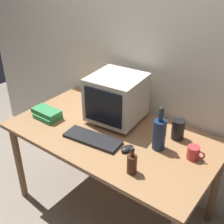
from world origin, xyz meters
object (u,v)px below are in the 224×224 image
bottle_short (132,163)px  book_stack (47,114)px  crt_monitor (117,98)px  mug (194,153)px  metal_canister (178,129)px  bottle_tall (159,133)px  keyboard (92,139)px  computer_mouse (127,149)px

bottle_short → book_stack: bottle_short is taller
crt_monitor → mug: crt_monitor is taller
crt_monitor → bottle_short: (0.44, -0.44, -0.12)m
book_stack → mug: (1.14, 0.22, 0.01)m
crt_monitor → metal_canister: crt_monitor is taller
bottle_tall → keyboard: bearing=-154.1°
bottle_short → book_stack: size_ratio=0.80×
crt_monitor → bottle_tall: 0.47m
computer_mouse → crt_monitor: bearing=153.0°
computer_mouse → book_stack: 0.76m
computer_mouse → bottle_tall: bearing=61.9°
bottle_tall → bottle_short: (-0.01, -0.31, -0.05)m
keyboard → mug: mug is taller
bottle_tall → bottle_short: size_ratio=1.72×
book_stack → metal_canister: metal_canister is taller
book_stack → metal_canister: (0.96, 0.37, 0.04)m
bottle_tall → book_stack: (-0.91, -0.18, -0.08)m
keyboard → book_stack: bearing=171.1°
keyboard → bottle_tall: 0.48m
computer_mouse → mug: (0.39, 0.19, 0.03)m
computer_mouse → metal_canister: metal_canister is taller
crt_monitor → book_stack: 0.57m
book_stack → mug: bearing=11.0°
book_stack → bottle_short: bearing=-8.3°
bottle_short → metal_canister: bearing=83.4°
bottle_tall → book_stack: bottle_tall is taller
metal_canister → keyboard: bearing=-140.3°
metal_canister → book_stack: bearing=-158.9°
crt_monitor → keyboard: 0.38m
keyboard → bottle_short: size_ratio=2.26×
computer_mouse → bottle_short: bearing=-31.8°
mug → keyboard: bearing=-159.8°
bottle_tall → computer_mouse: bearing=-134.4°
computer_mouse → book_stack: bearing=-161.4°
keyboard → bottle_short: (0.41, -0.11, 0.06)m
crt_monitor → metal_canister: size_ratio=2.80×
computer_mouse → bottle_tall: (0.15, 0.15, 0.10)m
mug → metal_canister: (-0.19, 0.15, 0.03)m
crt_monitor → computer_mouse: 0.45m
bottle_tall → metal_canister: bottle_tall is taller
bottle_tall → crt_monitor: bearing=164.1°
crt_monitor → computer_mouse: (0.30, -0.28, -0.17)m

